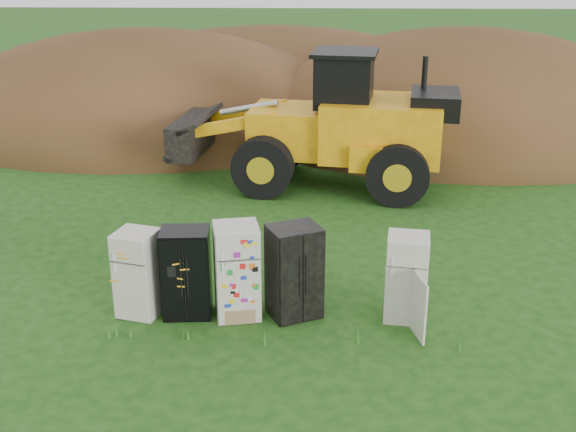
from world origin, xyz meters
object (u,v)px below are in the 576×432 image
Objects in this scene: fridge_open_door at (406,277)px; fridge_leftmost at (139,273)px; fridge_black_side at (186,273)px; fridge_sticker at (237,271)px; fridge_dark_mid at (294,271)px; wheel_loader at (309,119)px.

fridge_leftmost is at bearing -172.30° from fridge_open_door.
fridge_open_door is (3.96, -0.02, -0.02)m from fridge_black_side.
fridge_dark_mid is at bearing -8.29° from fridge_sticker.
fridge_leftmost is at bearing 176.35° from fridge_black_side.
wheel_loader is at bearing 69.86° from fridge_black_side.
fridge_sticker is at bearing 15.10° from fridge_leftmost.
fridge_open_door is 7.79m from wheel_loader.
wheel_loader reaches higher than fridge_sticker.
fridge_dark_mid is at bearing -83.34° from wheel_loader.
fridge_leftmost is at bearing -103.71° from wheel_loader.
wheel_loader is (-1.79, 7.51, 1.05)m from fridge_open_door.
fridge_open_door is at bearing -4.24° from fridge_black_side.
wheel_loader is (2.17, 7.50, 1.03)m from fridge_black_side.
fridge_black_side is 3.96m from fridge_open_door.
wheel_loader is at bearing 111.23° from fridge_open_door.
fridge_leftmost is 8.16m from wheel_loader.
fridge_black_side is at bearing 15.81° from fridge_leftmost.
fridge_leftmost is 0.93× the size of fridge_dark_mid.
fridge_dark_mid is at bearing 16.28° from fridge_leftmost.
fridge_open_door is (4.83, -0.01, -0.00)m from fridge_leftmost.
fridge_sticker reaches higher than fridge_open_door.
fridge_leftmost is at bearing 156.02° from fridge_dark_mid.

